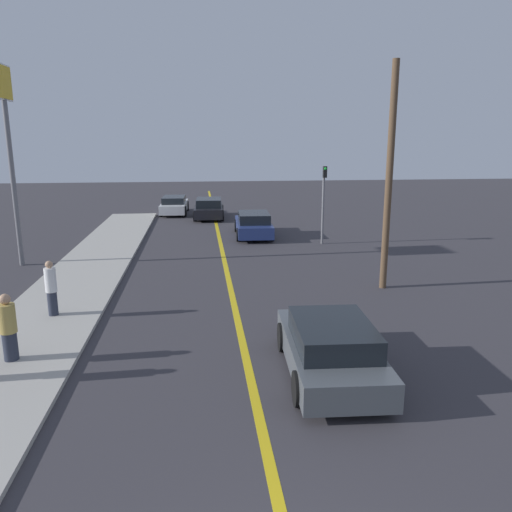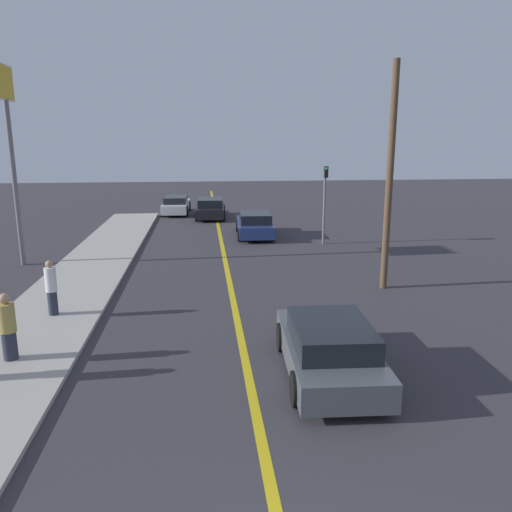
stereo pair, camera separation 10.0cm
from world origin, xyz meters
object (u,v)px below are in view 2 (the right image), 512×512
(car_parked_left_lot, at_px, (176,205))
(utility_pole, at_px, (390,179))
(pedestrian_mid_group, at_px, (8,327))
(pedestrian_far_standing, at_px, (51,288))
(car_ahead_center, at_px, (255,225))
(traffic_light, at_px, (325,197))
(car_far_distant, at_px, (211,208))
(roadside_sign, at_px, (8,121))
(car_near_right_lane, at_px, (329,348))

(car_parked_left_lot, height_order, utility_pole, utility_pole)
(pedestrian_mid_group, bearing_deg, pedestrian_far_standing, 87.70)
(car_ahead_center, bearing_deg, traffic_light, -35.11)
(car_far_distant, xyz_separation_m, car_parked_left_lot, (-2.39, 2.31, -0.03))
(car_far_distant, distance_m, pedestrian_mid_group, 22.49)
(car_far_distant, bearing_deg, pedestrian_mid_group, -100.76)
(car_far_distant, height_order, traffic_light, traffic_light)
(pedestrian_far_standing, height_order, roadside_sign, roadside_sign)
(car_ahead_center, height_order, pedestrian_mid_group, pedestrian_mid_group)
(roadside_sign, bearing_deg, car_near_right_lane, -47.62)
(car_ahead_center, distance_m, car_far_distant, 7.09)
(car_parked_left_lot, bearing_deg, pedestrian_mid_group, -94.17)
(pedestrian_far_standing, bearing_deg, car_parked_left_lot, 82.97)
(car_near_right_lane, bearing_deg, car_parked_left_lot, 102.75)
(roadside_sign, relative_size, utility_pole, 1.04)
(pedestrian_mid_group, xyz_separation_m, utility_pole, (10.93, 5.02, 2.94))
(pedestrian_far_standing, bearing_deg, car_far_distant, 75.12)
(roadside_sign, bearing_deg, traffic_light, 11.68)
(car_far_distant, relative_size, pedestrian_far_standing, 2.68)
(roadside_sign, xyz_separation_m, utility_pole, (13.93, -4.89, -2.03))
(car_near_right_lane, height_order, utility_pole, utility_pole)
(car_far_distant, bearing_deg, traffic_light, -56.64)
(car_far_distant, bearing_deg, car_near_right_lane, -82.24)
(car_near_right_lane, relative_size, roadside_sign, 0.54)
(car_far_distant, bearing_deg, car_ahead_center, -68.89)
(car_ahead_center, bearing_deg, pedestrian_far_standing, -118.77)
(utility_pole, bearing_deg, car_far_distant, 108.99)
(car_ahead_center, distance_m, car_parked_left_lot, 10.16)
(traffic_light, height_order, roadside_sign, roadside_sign)
(car_near_right_lane, bearing_deg, pedestrian_far_standing, 150.79)
(pedestrian_mid_group, relative_size, roadside_sign, 0.20)
(car_parked_left_lot, bearing_deg, car_near_right_lane, -77.60)
(roadside_sign, bearing_deg, car_parked_left_lot, 68.17)
(pedestrian_mid_group, distance_m, roadside_sign, 11.48)
(car_near_right_lane, bearing_deg, car_far_distant, 97.96)
(pedestrian_far_standing, relative_size, utility_pole, 0.21)
(car_near_right_lane, distance_m, pedestrian_far_standing, 8.46)
(utility_pole, bearing_deg, car_near_right_lane, -119.54)
(traffic_light, bearing_deg, pedestrian_mid_group, -129.87)
(car_near_right_lane, distance_m, roadside_sign, 16.16)
(car_near_right_lane, xyz_separation_m, car_parked_left_lot, (-4.57, 25.59, -0.02))
(car_near_right_lane, xyz_separation_m, pedestrian_far_standing, (-7.18, 4.46, 0.30))
(car_far_distant, xyz_separation_m, traffic_light, (5.50, -9.18, 1.75))
(pedestrian_mid_group, distance_m, traffic_light, 16.64)
(car_near_right_lane, bearing_deg, traffic_light, 79.37)
(car_near_right_lane, bearing_deg, pedestrian_mid_group, 171.90)
(car_ahead_center, xyz_separation_m, traffic_light, (3.23, -2.46, 1.76))
(pedestrian_mid_group, relative_size, traffic_light, 0.42)
(car_parked_left_lot, xyz_separation_m, utility_pole, (8.20, -19.18, 3.24))
(traffic_light, bearing_deg, roadside_sign, -168.32)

